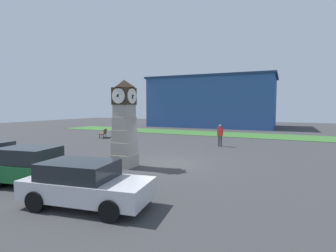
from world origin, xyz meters
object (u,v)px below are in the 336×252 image
at_px(car_by_building, 85,183).
at_px(bench, 104,133).
at_px(bollard_mid_row, 72,170).
at_px(bollard_far_row, 90,173).
at_px(clock_tower, 124,125).
at_px(car_near_tower, 33,166).
at_px(bollard_near_tower, 49,164).
at_px(pedestrian_near_bench, 220,134).

height_order(car_by_building, bench, car_by_building).
distance_m(bollard_mid_row, bollard_far_row, 1.14).
bearing_deg(clock_tower, bench, 134.65).
relative_size(clock_tower, car_by_building, 1.06).
xyz_separation_m(car_near_tower, bench, (-8.12, 13.96, -0.25)).
height_order(clock_tower, bollard_far_row, clock_tower).
xyz_separation_m(bollard_near_tower, bench, (-7.44, 12.66, -0.03)).
distance_m(bollard_far_row, pedestrian_near_bench, 12.49).
bearing_deg(car_by_building, bollard_near_tower, 153.63).
bearing_deg(car_near_tower, car_by_building, -12.44).
bearing_deg(bollard_far_row, clock_tower, 99.66).
distance_m(bollard_far_row, car_by_building, 2.49).
bearing_deg(bench, bollard_mid_row, -54.87).
bearing_deg(car_near_tower, pedestrian_near_bench, 73.07).
bearing_deg(pedestrian_near_bench, car_by_building, -92.32).
relative_size(bollard_near_tower, car_near_tower, 0.26).
bearing_deg(car_by_building, car_near_tower, 167.56).
bearing_deg(car_by_building, bollard_far_row, 129.14).
distance_m(bench, pedestrian_near_bench, 12.23).
bearing_deg(bollard_far_row, pedestrian_near_bench, 80.13).
height_order(bollard_near_tower, bollard_mid_row, bollard_near_tower).
height_order(car_near_tower, bench, car_near_tower).
height_order(bollard_near_tower, bench, bollard_near_tower).
xyz_separation_m(clock_tower, car_by_building, (2.10, -5.09, -1.46)).
bearing_deg(bollard_far_row, bollard_mid_row, 173.97).
bearing_deg(pedestrian_near_bench, bollard_far_row, -99.87).
xyz_separation_m(clock_tower, bollard_mid_row, (-0.60, -3.05, -1.76)).
relative_size(bollard_near_tower, car_by_building, 0.25).
bearing_deg(pedestrian_near_bench, clock_tower, -106.36).
relative_size(bench, pedestrian_near_bench, 0.93).
relative_size(bollard_near_tower, bollard_mid_row, 1.29).
height_order(bollard_mid_row, bench, bench).
height_order(clock_tower, car_by_building, clock_tower).
xyz_separation_m(bench, pedestrian_near_bench, (12.21, -0.52, 0.49)).
relative_size(bollard_mid_row, bench, 0.51).
height_order(clock_tower, bench, clock_tower).
distance_m(clock_tower, bench, 13.66).
bearing_deg(clock_tower, bollard_far_row, -80.34).
height_order(bollard_far_row, car_near_tower, car_near_tower).
xyz_separation_m(clock_tower, bollard_far_row, (0.54, -3.17, -1.74)).
bearing_deg(bollard_mid_row, pedestrian_near_bench, 74.95).
bearing_deg(clock_tower, car_near_tower, -108.12).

